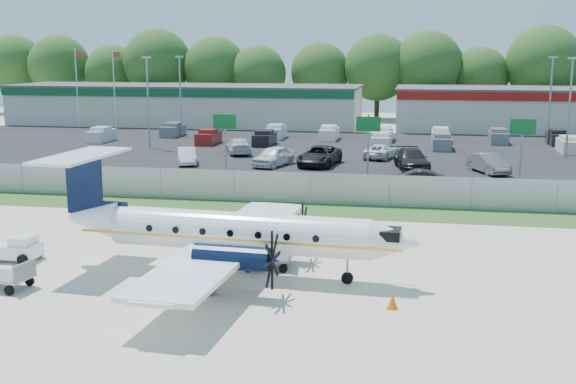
% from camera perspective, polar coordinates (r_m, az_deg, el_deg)
% --- Properties ---
extents(ground, '(170.00, 170.00, 0.00)m').
position_cam_1_polar(ground, '(32.81, -1.88, -5.93)').
color(ground, beige).
rests_on(ground, ground).
extents(grass_verge, '(170.00, 4.00, 0.02)m').
position_cam_1_polar(grass_verge, '(44.24, 1.39, -1.45)').
color(grass_verge, '#2D561E').
rests_on(grass_verge, ground).
extents(access_road, '(170.00, 8.00, 0.02)m').
position_cam_1_polar(access_road, '(51.02, 2.60, 0.23)').
color(access_road, black).
rests_on(access_road, ground).
extents(parking_lot, '(170.00, 32.00, 0.02)m').
position_cam_1_polar(parking_lot, '(71.63, 4.86, 3.33)').
color(parking_lot, black).
rests_on(parking_lot, ground).
extents(perimeter_fence, '(120.00, 0.06, 1.99)m').
position_cam_1_polar(perimeter_fence, '(45.97, 1.78, 0.29)').
color(perimeter_fence, gray).
rests_on(perimeter_fence, ground).
extents(building_west, '(46.40, 12.40, 5.24)m').
position_cam_1_polar(building_west, '(97.84, -8.07, 6.86)').
color(building_west, beige).
rests_on(building_west, ground).
extents(sign_left, '(1.80, 0.26, 5.00)m').
position_cam_1_polar(sign_left, '(55.87, -5.01, 4.87)').
color(sign_left, gray).
rests_on(sign_left, ground).
extents(sign_mid, '(1.80, 0.26, 5.00)m').
position_cam_1_polar(sign_mid, '(54.04, 6.36, 4.64)').
color(sign_mid, gray).
rests_on(sign_mid, ground).
extents(sign_right, '(1.80, 0.26, 5.00)m').
position_cam_1_polar(sign_right, '(54.41, 18.02, 4.21)').
color(sign_right, gray).
rests_on(sign_right, ground).
extents(flagpole_west, '(1.06, 0.12, 10.00)m').
position_cam_1_polar(flagpole_west, '(95.75, -16.32, 8.25)').
color(flagpole_west, white).
rests_on(flagpole_west, ground).
extents(flagpole_east, '(1.06, 0.12, 10.00)m').
position_cam_1_polar(flagpole_east, '(93.63, -13.55, 8.33)').
color(flagpole_east, white).
rests_on(flagpole_east, ground).
extents(light_pole_nw, '(0.90, 0.35, 9.09)m').
position_cam_1_polar(light_pole_nw, '(73.79, -11.02, 7.47)').
color(light_pole_nw, gray).
rests_on(light_pole_nw, ground).
extents(light_pole_ne, '(0.90, 0.35, 9.09)m').
position_cam_1_polar(light_pole_ne, '(70.10, 21.38, 6.74)').
color(light_pole_ne, gray).
rests_on(light_pole_ne, ground).
extents(light_pole_sw, '(0.90, 0.35, 9.09)m').
position_cam_1_polar(light_pole_sw, '(83.18, -8.51, 7.93)').
color(light_pole_sw, gray).
rests_on(light_pole_sw, ground).
extents(light_pole_se, '(0.90, 0.35, 9.09)m').
position_cam_1_polar(light_pole_se, '(79.92, 20.04, 7.27)').
color(light_pole_se, gray).
rests_on(light_pole_se, ground).
extents(tree_line, '(112.00, 6.00, 14.00)m').
position_cam_1_polar(tree_line, '(105.32, 6.64, 5.75)').
color(tree_line, '#254F17').
rests_on(tree_line, ground).
extents(aircraft, '(16.35, 16.12, 5.05)m').
position_cam_1_polar(aircraft, '(31.22, -4.49, -3.12)').
color(aircraft, white).
rests_on(aircraft, ground).
extents(pushback_tug, '(2.21, 1.60, 1.18)m').
position_cam_1_polar(pushback_tug, '(35.91, -20.61, -4.21)').
color(pushback_tug, white).
rests_on(pushback_tug, ground).
extents(baggage_cart_near, '(2.46, 1.68, 1.20)m').
position_cam_1_polar(baggage_cart_near, '(31.96, -21.61, -6.14)').
color(baggage_cart_near, gray).
rests_on(baggage_cart_near, ground).
extents(baggage_cart_far, '(2.37, 1.59, 1.17)m').
position_cam_1_polar(baggage_cart_far, '(32.40, -1.69, -5.15)').
color(baggage_cart_far, gray).
rests_on(baggage_cart_far, ground).
extents(cone_nose, '(0.42, 0.42, 0.60)m').
position_cam_1_polar(cone_nose, '(27.85, 8.26, -8.56)').
color(cone_nose, '#DF6307').
rests_on(cone_nose, ground).
extents(cone_starboard_wing, '(0.41, 0.41, 0.59)m').
position_cam_1_polar(cone_starboard_wing, '(46.52, 4.64, -0.52)').
color(cone_starboard_wing, '#DF6307').
rests_on(cone_starboard_wing, ground).
extents(road_car_west, '(4.78, 2.67, 1.49)m').
position_cam_1_polar(road_car_west, '(56.07, -18.32, 0.65)').
color(road_car_west, '#595B5E').
rests_on(road_car_west, ground).
extents(road_car_mid, '(4.22, 1.61, 1.37)m').
position_cam_1_polar(road_car_mid, '(51.80, 9.98, 0.22)').
color(road_car_mid, black).
rests_on(road_car_mid, ground).
extents(parked_car_a, '(2.89, 4.57, 1.42)m').
position_cam_1_polar(parked_car_a, '(62.98, -7.98, 2.19)').
color(parked_car_a, silver).
rests_on(parked_car_a, ground).
extents(parked_car_b, '(3.42, 5.33, 1.69)m').
position_cam_1_polar(parked_car_b, '(61.38, -1.15, 2.07)').
color(parked_car_b, silver).
rests_on(parked_car_b, ground).
extents(parked_car_c, '(3.54, 6.33, 1.67)m').
position_cam_1_polar(parked_car_c, '(61.70, 2.49, 2.10)').
color(parked_car_c, black).
rests_on(parked_car_c, ground).
extents(parked_car_d, '(3.38, 6.11, 1.68)m').
position_cam_1_polar(parked_car_d, '(60.48, 9.73, 1.77)').
color(parked_car_d, black).
rests_on(parked_car_d, ground).
extents(parked_car_e, '(3.37, 5.00, 1.56)m').
position_cam_1_polar(parked_car_e, '(60.01, 15.51, 1.46)').
color(parked_car_e, '#595B5E').
rests_on(parked_car_e, ground).
extents(parked_car_f, '(3.69, 5.56, 1.50)m').
position_cam_1_polar(parked_car_f, '(68.85, -3.91, 3.02)').
color(parked_car_f, silver).
rests_on(parked_car_f, ground).
extents(parked_car_g, '(3.30, 5.13, 1.32)m').
position_cam_1_polar(parked_car_g, '(66.29, 7.37, 2.65)').
color(parked_car_g, silver).
rests_on(parked_car_g, ground).
extents(far_parking_rows, '(56.00, 10.00, 1.60)m').
position_cam_1_polar(far_parking_rows, '(76.57, 5.22, 3.81)').
color(far_parking_rows, gray).
rests_on(far_parking_rows, ground).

